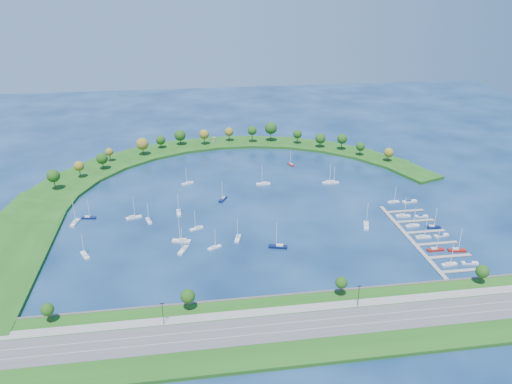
{
  "coord_description": "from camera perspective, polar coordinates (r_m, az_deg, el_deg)",
  "views": [
    {
      "loc": [
        -37.58,
        -278.93,
        128.19
      ],
      "look_at": [
        5.0,
        5.0,
        4.0
      ],
      "focal_mm": 34.96,
      "sensor_mm": 36.0,
      "label": 1
    }
  ],
  "objects": [
    {
      "name": "moored_boat_0",
      "position": [
        257.24,
        -8.33,
        -6.53
      ],
      "size": [
        5.98,
        9.22,
        13.2
      ],
      "rotation": [
        0.0,
        0.0,
        4.29
      ],
      "color": "silver",
      "rests_on": "ground"
    },
    {
      "name": "dock_system",
      "position": [
        280.96,
        18.58,
        -5.01
      ],
      "size": [
        24.28,
        82.0,
        1.6
      ],
      "color": "gray",
      "rests_on": "ground"
    },
    {
      "name": "moored_boat_1",
      "position": [
        265.53,
        -2.1,
        -5.27
      ],
      "size": [
        4.54,
        8.72,
        12.34
      ],
      "rotation": [
        0.0,
        0.0,
        4.44
      ],
      "color": "silver",
      "rests_on": "ground"
    },
    {
      "name": "moored_boat_3",
      "position": [
        290.37,
        -12.19,
        -3.18
      ],
      "size": [
        4.33,
        8.38,
        11.86
      ],
      "rotation": [
        0.0,
        0.0,
        4.98
      ],
      "color": "silver",
      "rests_on": "ground"
    },
    {
      "name": "docked_boat_11",
      "position": [
        322.13,
        17.14,
        -1.03
      ],
      "size": [
        9.61,
        3.72,
        1.91
      ],
      "rotation": [
        0.0,
        0.0,
        0.12
      ],
      "color": "silver",
      "rests_on": "ground"
    },
    {
      "name": "moored_boat_7",
      "position": [
        333.93,
        0.84,
        0.99
      ],
      "size": [
        9.42,
        2.68,
        13.82
      ],
      "rotation": [
        0.0,
        0.0,
        3.15
      ],
      "color": "silver",
      "rests_on": "ground"
    },
    {
      "name": "docked_boat_9",
      "position": [
        304.99,
        18.39,
        -2.63
      ],
      "size": [
        7.72,
        2.78,
        1.54
      ],
      "rotation": [
        0.0,
        0.0,
        -0.09
      ],
      "color": "silver",
      "rests_on": "ground"
    },
    {
      "name": "docked_boat_2",
      "position": [
        270.87,
        19.83,
        -6.16
      ],
      "size": [
        8.49,
        2.42,
        12.46
      ],
      "rotation": [
        0.0,
        0.0,
        -0.01
      ],
      "color": "maroon",
      "rests_on": "ground"
    },
    {
      "name": "docked_boat_5",
      "position": [
        286.4,
        20.43,
        -4.66
      ],
      "size": [
        8.51,
        3.54,
        1.68
      ],
      "rotation": [
        0.0,
        0.0,
        0.15
      ],
      "color": "silver",
      "rests_on": "ground"
    },
    {
      "name": "moored_boat_11",
      "position": [
        339.98,
        8.79,
        1.11
      ],
      "size": [
        8.14,
        2.75,
        11.78
      ],
      "rotation": [
        0.0,
        0.0,
        0.06
      ],
      "color": "silver",
      "rests_on": "ground"
    },
    {
      "name": "harbor_tower",
      "position": [
        416.49,
        -4.86,
        5.97
      ],
      "size": [
        2.6,
        2.6,
        4.12
      ],
      "color": "gray",
      "rests_on": "breakwater"
    },
    {
      "name": "docked_boat_8",
      "position": [
        301.92,
        16.46,
        -2.57
      ],
      "size": [
        8.44,
        3.26,
        12.1
      ],
      "rotation": [
        0.0,
        0.0,
        -0.12
      ],
      "color": "silver",
      "rests_on": "ground"
    },
    {
      "name": "docked_boat_3",
      "position": [
        274.15,
        21.98,
        -6.14
      ],
      "size": [
        9.1,
        3.9,
        12.95
      ],
      "rotation": [
        0.0,
        0.0,
        -0.17
      ],
      "color": "maroon",
      "rests_on": "ground"
    },
    {
      "name": "moored_boat_14",
      "position": [
        299.53,
        -20.0,
        -3.27
      ],
      "size": [
        4.46,
        9.73,
        13.81
      ],
      "rotation": [
        0.0,
        0.0,
        1.37
      ],
      "color": "silver",
      "rests_on": "ground"
    },
    {
      "name": "moored_boat_4",
      "position": [
        264.37,
        -18.99,
        -6.8
      ],
      "size": [
        5.9,
        8.61,
        12.42
      ],
      "rotation": [
        0.0,
        0.0,
        2.04
      ],
      "color": "silver",
      "rests_on": "ground"
    },
    {
      "name": "docked_boat_7",
      "position": [
        293.83,
        19.57,
        -3.74
      ],
      "size": [
        8.41,
        3.63,
        11.97
      ],
      "rotation": [
        0.0,
        0.0,
        -0.17
      ],
      "color": "#09133B",
      "rests_on": "ground"
    },
    {
      "name": "docked_boat_1",
      "position": [
        265.38,
        23.24,
        -7.46
      ],
      "size": [
        8.18,
        3.46,
        1.62
      ],
      "rotation": [
        0.0,
        0.0,
        -0.16
      ],
      "color": "silver",
      "rests_on": "ground"
    },
    {
      "name": "moored_boat_18",
      "position": [
        257.88,
        -4.79,
        -6.28
      ],
      "size": [
        7.57,
        5.2,
        10.92
      ],
      "rotation": [
        0.0,
        0.0,
        0.47
      ],
      "color": "silver",
      "rests_on": "ground"
    },
    {
      "name": "breakwater_trees",
      "position": [
        388.63,
        -4.18,
        5.74
      ],
      "size": [
        240.64,
        94.67,
        16.36
      ],
      "color": "#382314",
      "rests_on": "breakwater"
    },
    {
      "name": "moored_boat_6",
      "position": [
        285.01,
        12.49,
        -3.72
      ],
      "size": [
        5.6,
        9.87,
        13.99
      ],
      "rotation": [
        0.0,
        0.0,
        1.24
      ],
      "color": "silver",
      "rests_on": "ground"
    },
    {
      "name": "docked_boat_0",
      "position": [
        260.27,
        21.24,
        -7.66
      ],
      "size": [
        7.95,
        2.98,
        11.42
      ],
      "rotation": [
        0.0,
        0.0,
        0.11
      ],
      "color": "silver",
      "rests_on": "ground"
    },
    {
      "name": "docked_boat_10",
      "position": [
        318.9,
        15.45,
        -1.04
      ],
      "size": [
        7.45,
        2.72,
        10.72
      ],
      "rotation": [
        0.0,
        0.0,
        0.09
      ],
      "color": "silver",
      "rests_on": "ground"
    },
    {
      "name": "breakwater",
      "position": [
        351.58,
        -9.38,
        1.85
      ],
      "size": [
        286.74,
        247.64,
        2.0
      ],
      "color": "#1A4A13",
      "rests_on": "ground"
    },
    {
      "name": "moored_boat_15",
      "position": [
        277.36,
        -6.82,
        -4.11
      ],
      "size": [
        7.91,
        5.42,
        11.4
      ],
      "rotation": [
        0.0,
        0.0,
        3.61
      ],
      "color": "silver",
      "rests_on": "ground"
    },
    {
      "name": "moored_boat_13",
      "position": [
        265.65,
        -8.5,
        -5.5
      ],
      "size": [
        10.15,
        5.15,
        14.37
      ],
      "rotation": [
        0.0,
        0.0,
        2.88
      ],
      "color": "silver",
      "rests_on": "ground"
    },
    {
      "name": "docked_boat_6",
      "position": [
        291.78,
        17.46,
        -3.64
      ],
      "size": [
        7.99,
        2.88,
        11.5
      ],
      "rotation": [
        0.0,
        0.0,
        0.09
      ],
      "color": "silver",
      "rests_on": "ground"
    },
    {
      "name": "moored_boat_2",
      "position": [
        311.57,
        -3.81,
        -0.77
      ],
      "size": [
        6.27,
        8.72,
        12.68
      ],
      "rotation": [
        0.0,
        0.0,
        4.21
      ],
      "color": "#09133B",
      "rests_on": "ground"
    },
    {
      "name": "moored_boat_8",
      "position": [
        257.79,
        2.55,
        -6.2
      ],
      "size": [
        10.03,
        5.16,
        14.19
      ],
      "rotation": [
        0.0,
        0.0,
        2.87
      ],
      "color": "#09133B",
      "rests_on": "ground"
    },
    {
      "name": "moored_boat_5",
      "position": [
        296.97,
        -8.83,
        -2.28
      ],
      "size": [
        2.64,
        8.63,
        12.59
      ],
      "rotation": [
        0.0,
        0.0,
        4.74
      ],
      "color": "silver",
      "rests_on": "ground"
    },
    {
      "name": "ground",
      "position": [
        309.27,
        -0.78,
        -1.1
      ],
      "size": [
        700.0,
        700.0,
        0.0
      ],
      "primitive_type": "plane",
      "color": "#071C3E",
      "rests_on": "ground"
    },
    {
      "name": "moored_boat_10",
      "position": [
        303.11,
        -18.6,
        -2.75
      ],
      "size": [
        8.29,
        3.61,
        11.79
      ],
      "rotation": [
        0.0,
        0.0,
        6.11
      ],
      "color": "#09133B",
      "rests_on": "ground"
    },
    {
      "name": "moored_boat_12",
      "position": [
        370.12,
        4.0,
        3.21
      ],
      "size": [
        3.95,
        7.66,
        10.84
      ],
      "rotation": [
        0.0,
        0.0,
        1.84
      ],
      "color": "maroon",
      "rests_on": "ground"
    },
    {
      "name": "moored_boat_17",
      "position": [
        296.03,
        -13.83,
        -2.8
      ],
      "size": [
        9.31,
        4.88,
        13.18
      ],
      "rotation": [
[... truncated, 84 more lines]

